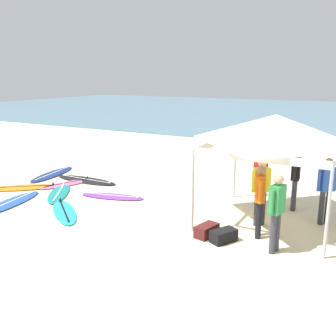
% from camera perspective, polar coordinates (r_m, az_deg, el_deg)
% --- Properties ---
extents(ground_plane, '(80.00, 80.00, 0.00)m').
position_cam_1_polar(ground_plane, '(10.23, 0.33, -7.39)').
color(ground_plane, beige).
extents(sea, '(80.00, 36.00, 0.10)m').
position_cam_1_polar(sea, '(39.10, 22.19, 7.39)').
color(sea, '#568499').
rests_on(sea, ground).
extents(canopy_tent, '(3.11, 3.11, 2.75)m').
position_cam_1_polar(canopy_tent, '(9.72, 15.68, 5.55)').
color(canopy_tent, '#B7B7BC').
rests_on(canopy_tent, ground).
extents(surfboard_teal, '(1.65, 2.08, 0.19)m').
position_cam_1_polar(surfboard_teal, '(12.65, -15.88, -3.57)').
color(surfboard_teal, '#19847F').
rests_on(surfboard_teal, ground).
extents(surfboard_purple, '(2.11, 1.02, 0.19)m').
position_cam_1_polar(surfboard_purple, '(11.96, -8.22, -4.18)').
color(surfboard_purple, purple).
rests_on(surfboard_purple, ground).
extents(surfboard_cyan, '(1.98, 1.75, 0.19)m').
position_cam_1_polar(surfboard_cyan, '(10.92, -15.15, -6.29)').
color(surfboard_cyan, '#23B2CC').
rests_on(surfboard_cyan, ground).
extents(surfboard_orange, '(2.32, 2.07, 0.19)m').
position_cam_1_polar(surfboard_orange, '(13.64, -20.85, -2.71)').
color(surfboard_orange, orange).
rests_on(surfboard_orange, ground).
extents(surfboard_black, '(2.55, 0.70, 0.19)m').
position_cam_1_polar(surfboard_black, '(13.94, -12.04, -1.76)').
color(surfboard_black, black).
rests_on(surfboard_black, ground).
extents(surfboard_navy, '(1.09, 2.53, 0.19)m').
position_cam_1_polar(surfboard_navy, '(15.09, -16.80, -0.87)').
color(surfboard_navy, navy).
rests_on(surfboard_navy, ground).
extents(surfboard_pink, '(1.18, 2.00, 0.19)m').
position_cam_1_polar(surfboard_pink, '(13.64, -14.78, -2.25)').
color(surfboard_pink, pink).
rests_on(surfboard_pink, ground).
extents(surfboard_blue, '(1.04, 2.51, 0.19)m').
position_cam_1_polar(surfboard_blue, '(12.15, -22.48, -4.84)').
color(surfboard_blue, blue).
rests_on(surfboard_blue, ground).
extents(person_blue, '(0.43, 0.41, 1.71)m').
position_cam_1_polar(person_blue, '(10.28, 22.51, -2.56)').
color(person_blue, '#2D2D33').
rests_on(person_blue, ground).
extents(person_orange, '(0.31, 0.53, 1.71)m').
position_cam_1_polar(person_orange, '(8.99, 13.49, -4.12)').
color(person_orange, black).
rests_on(person_orange, ground).
extents(person_green, '(0.30, 0.54, 1.71)m').
position_cam_1_polar(person_green, '(8.32, 15.83, -5.74)').
color(person_green, '#383842').
rests_on(person_green, ground).
extents(person_red, '(0.48, 0.38, 1.71)m').
position_cam_1_polar(person_red, '(11.27, 13.57, -0.51)').
color(person_red, black).
rests_on(person_red, ground).
extents(person_black, '(0.25, 0.55, 1.71)m').
position_cam_1_polar(person_black, '(11.07, 18.42, -1.09)').
color(person_black, '#383842').
rests_on(person_black, ground).
extents(person_yellow, '(0.40, 0.45, 1.71)m').
position_cam_1_polar(person_yellow, '(9.71, 13.65, -2.80)').
color(person_yellow, '#2D2D33').
rests_on(person_yellow, ground).
extents(gear_bag_near_tent, '(0.45, 0.66, 0.28)m').
position_cam_1_polar(gear_bag_near_tent, '(9.12, 5.76, -9.22)').
color(gear_bag_near_tent, '#4C1919').
rests_on(gear_bag_near_tent, ground).
extents(gear_bag_by_pole, '(0.56, 0.68, 0.28)m').
position_cam_1_polar(gear_bag_by_pole, '(8.88, 8.26, -9.94)').
color(gear_bag_by_pole, black).
rests_on(gear_bag_by_pole, ground).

